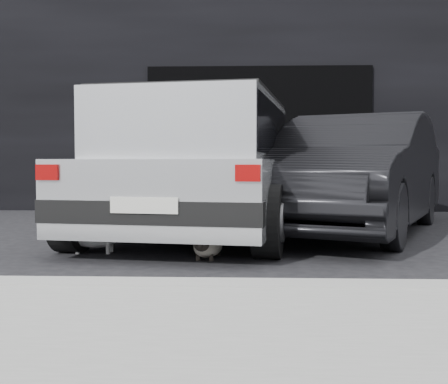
{
  "coord_description": "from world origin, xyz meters",
  "views": [
    {
      "loc": [
        0.78,
        -6.14,
        0.88
      ],
      "look_at": [
        0.59,
        -1.31,
        0.63
      ],
      "focal_mm": 45.0,
      "sensor_mm": 36.0,
      "label": 1
    }
  ],
  "objects_px": {
    "second_car": "(355,173)",
    "cat_white": "(98,235)",
    "cat_siamese": "(207,246)",
    "silver_hatchback": "(202,161)"
  },
  "relations": [
    {
      "from": "second_car",
      "to": "cat_white",
      "type": "bearing_deg",
      "value": -125.06
    },
    {
      "from": "second_car",
      "to": "cat_siamese",
      "type": "xyz_separation_m",
      "value": [
        -1.71,
        -1.99,
        -0.63
      ]
    },
    {
      "from": "second_car",
      "to": "cat_siamese",
      "type": "bearing_deg",
      "value": -107.02
    },
    {
      "from": "silver_hatchback",
      "to": "cat_siamese",
      "type": "distance_m",
      "value": 1.84
    },
    {
      "from": "cat_siamese",
      "to": "cat_white",
      "type": "bearing_deg",
      "value": -5.21
    },
    {
      "from": "second_car",
      "to": "cat_white",
      "type": "height_order",
      "value": "second_car"
    },
    {
      "from": "cat_siamese",
      "to": "cat_white",
      "type": "relative_size",
      "value": 0.97
    },
    {
      "from": "silver_hatchback",
      "to": "cat_white",
      "type": "distance_m",
      "value": 1.79
    },
    {
      "from": "silver_hatchback",
      "to": "cat_siamese",
      "type": "relative_size",
      "value": 6.46
    },
    {
      "from": "cat_siamese",
      "to": "second_car",
      "type": "bearing_deg",
      "value": -120.87
    }
  ]
}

